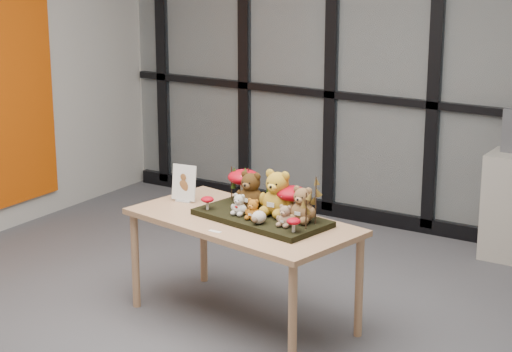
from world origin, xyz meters
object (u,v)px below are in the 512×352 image
Objects in this scene: diorama_tray at (262,218)px; mushroom_back_left at (244,184)px; bear_pooh_yellow at (278,190)px; bear_white_bow at (239,203)px; mushroom_front_left at (207,202)px; plush_cream_hedgehog at (259,217)px; bear_small_yellow at (253,208)px; mushroom_front_right at (294,224)px; bear_beige_small at (285,215)px; bear_brown_medium at (251,188)px; display_table at (243,230)px; bear_tan_back at (303,202)px; sign_holder at (184,185)px; mushroom_back_right at (292,200)px.

mushroom_back_left reaches higher than diorama_tray.
diorama_tray is at bearing -133.48° from bear_pooh_yellow.
bear_white_bow reaches higher than mushroom_front_left.
bear_white_bow is at bearing -62.37° from mushroom_back_left.
bear_small_yellow is at bearing 155.26° from plush_cream_hedgehog.
bear_beige_small is at bearing 145.74° from mushroom_front_right.
mushroom_front_left is (-0.42, 0.07, 0.00)m from plush_cream_hedgehog.
mushroom_back_left is at bearing 147.94° from bear_brown_medium.
display_table is 0.26m from plush_cream_hedgehog.
bear_small_yellow reaches higher than display_table.
display_table is at bearing -160.98° from bear_tan_back.
bear_beige_small reaches higher than diorama_tray.
diorama_tray is at bearing -164.31° from bear_tan_back.
mushroom_back_left is 0.93× the size of sign_holder.
bear_small_yellow is (0.00, -0.10, 0.09)m from diorama_tray.
mushroom_back_left reaches higher than mushroom_front_left.
mushroom_front_left is 0.38× the size of sign_holder.
bear_tan_back is at bearing -25.14° from mushroom_back_right.
display_table is 5.87× the size of bear_brown_medium.
bear_beige_small reaches higher than mushroom_front_right.
bear_tan_back is 0.15m from bear_beige_small.
bear_white_bow is at bearing 166.18° from mushroom_front_right.
mushroom_front_right is (0.45, -0.25, -0.08)m from bear_brown_medium.
mushroom_back_left reaches higher than plush_cream_hedgehog.
mushroom_back_left is 2.44× the size of mushroom_front_right.
diorama_tray is 0.65m from sign_holder.
mushroom_front_right is (0.58, -0.37, -0.07)m from mushroom_back_left.
diorama_tray is 3.95× the size of mushroom_back_right.
bear_tan_back is (0.27, 0.02, 0.14)m from diorama_tray.
display_table is at bearing 162.22° from mushroom_front_right.
bear_pooh_yellow is 0.72m from sign_holder.
mushroom_back_right reaches higher than mushroom_front_right.
bear_beige_small is (0.15, -0.17, -0.08)m from bear_pooh_yellow.
diorama_tray is at bearing -156.56° from mushroom_back_right.
mushroom_front_left is (-0.35, -0.08, 0.06)m from diorama_tray.
bear_tan_back is 0.30m from bear_small_yellow.
bear_small_yellow reaches higher than mushroom_front_right.
bear_small_yellow is 0.12m from bear_white_bow.
bear_pooh_yellow is 0.24m from bear_beige_small.
display_table is 0.48m from mushroom_front_right.
bear_beige_small is 0.64× the size of mushroom_back_left.
mushroom_back_right reaches higher than diorama_tray.
display_table is 0.33m from bear_pooh_yellow.
bear_beige_small is (0.36, -0.19, -0.06)m from bear_brown_medium.
bear_white_bow is 0.54m from sign_holder.
mushroom_back_right reaches higher than mushroom_front_left.
mushroom_back_left is 1.08× the size of mushroom_back_right.
display_table is 0.45m from bear_tan_back.
sign_holder reaches higher than display_table.
bear_tan_back is at bearing 1.12° from bear_pooh_yellow.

